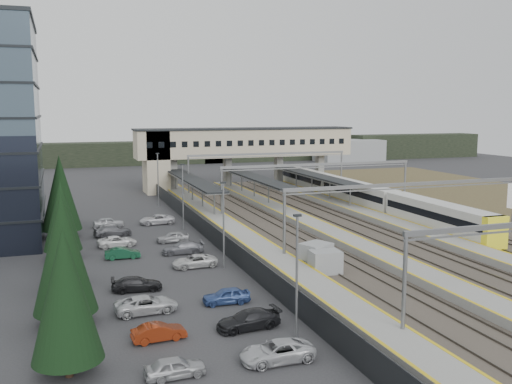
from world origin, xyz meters
name	(u,v)px	position (x,y,z in m)	size (l,w,h in m)	color
ground	(274,243)	(0.00, 0.00, 0.00)	(220.00, 220.00, 0.00)	#2B2B2D
conifer_row	(62,218)	(-22.00, -3.86, 4.84)	(4.42, 49.82, 9.50)	black
car_park	(164,265)	(-13.42, -7.19, 0.61)	(10.59, 44.52, 1.27)	#9A9B9F
lampposts	(200,206)	(-8.00, 1.25, 4.34)	(0.50, 53.25, 8.07)	gray
fence	(205,229)	(-6.50, 5.00, 1.00)	(0.08, 90.00, 2.00)	#26282B
relay_cabin_near	(325,263)	(-0.10, -13.04, 1.10)	(2.75, 2.09, 2.20)	gray
relay_cabin_far	(316,256)	(-0.02, -10.89, 1.20)	(3.26, 3.04, 2.39)	gray
rail_corridor	(330,226)	(9.34, 5.00, 0.29)	(34.00, 90.00, 0.92)	#39332D
canopies	(254,177)	(7.00, 27.00, 3.92)	(23.10, 30.00, 3.28)	black
footbridge	(231,146)	(7.70, 42.00, 7.93)	(40.40, 6.40, 11.20)	#C0B191
gantries	(358,181)	(12.00, 3.00, 6.00)	(28.40, 62.28, 7.17)	gray
train	(359,195)	(20.00, 16.66, 1.96)	(2.73, 57.12, 3.44)	silver
treeline_far	(235,152)	(23.81, 92.28, 2.95)	(170.00, 19.00, 7.00)	black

